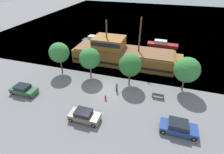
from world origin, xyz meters
TOP-DOWN VIEW (x-y plane):
  - ground_plane at (0.00, 0.00)m, footprint 160.00×160.00m
  - water_surface at (0.00, 44.00)m, footprint 80.00×80.00m
  - pirate_ship at (-0.38, 9.67)m, footprint 20.83×5.79m
  - moored_boat_dockside at (-8.88, 17.39)m, footprint 7.26×1.91m
  - moored_boat_outer at (6.86, 20.77)m, footprint 7.16×1.90m
  - parked_car_curb_front at (-0.92, -6.89)m, footprint 3.87×1.82m
  - parked_car_curb_mid at (-11.98, -4.60)m, footprint 3.99×1.82m
  - parked_car_curb_rear at (10.24, -5.39)m, footprint 4.19×1.97m
  - fire_hydrant at (0.31, -2.32)m, footprint 0.42×0.25m
  - bench_promenade_east at (7.53, 0.32)m, footprint 1.70×0.45m
  - pedestrian_walking_near at (1.29, 0.11)m, footprint 0.32×0.32m
  - tree_row_east at (-9.76, 2.71)m, footprint 3.46×3.46m
  - tree_row_mideast at (-4.14, 2.78)m, footprint 3.51×3.51m
  - tree_row_midwest at (2.74, 2.46)m, footprint 3.53×3.53m
  - tree_row_west at (10.98, 3.36)m, footprint 3.76×3.76m

SIDE VIEW (x-z plane):
  - ground_plane at x=0.00m, z-range 0.00..0.00m
  - water_surface at x=0.00m, z-range 0.00..0.00m
  - fire_hydrant at x=0.31m, z-range 0.03..0.79m
  - bench_promenade_east at x=7.53m, z-range 0.01..0.86m
  - moored_boat_outer at x=6.86m, z-range -0.20..1.32m
  - parked_car_curb_mid at x=-11.98m, z-range -0.01..1.42m
  - parked_car_curb_front at x=-0.92m, z-range -0.01..1.45m
  - parked_car_curb_rear at x=10.24m, z-range -0.01..1.46m
  - pedestrian_walking_near at x=1.29m, z-range 0.00..1.52m
  - moored_boat_dockside at x=-8.88m, z-range -0.27..1.84m
  - pirate_ship at x=-0.38m, z-range -2.74..6.41m
  - tree_row_mideast at x=-4.14m, z-range 0.91..6.27m
  - tree_row_midwest at x=2.74m, z-range 0.91..6.29m
  - tree_row_west at x=10.98m, z-range 0.89..6.43m
  - tree_row_east at x=-9.76m, z-range 1.09..6.76m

